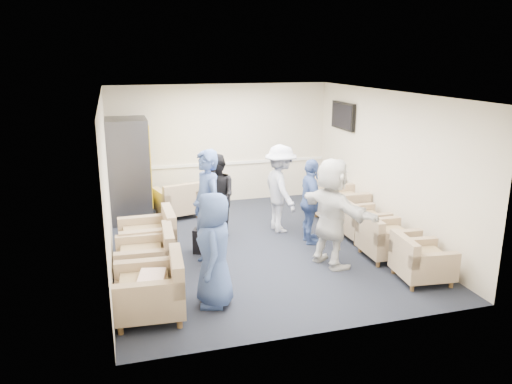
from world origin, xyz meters
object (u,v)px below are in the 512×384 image
object	(u,v)px
armchair_right_midnear	(384,240)
person_mid_right	(311,202)
armchair_left_near	(154,291)
armchair_right_far	(337,204)
armchair_left_mid	(149,260)
person_mid_left	(207,209)
person_back_right	(280,189)
person_back_left	(217,196)
person_front_right	(332,213)
armchair_right_near	(419,262)
armchair_right_midfar	(361,223)
armchair_corner	(178,202)
vending_machine	(129,170)
person_front_left	(214,250)
armchair_left_far	(151,239)

from	to	relation	value
armchair_right_midnear	person_mid_right	bearing A→B (deg)	44.17
armchair_left_near	armchair_right_far	bearing A→B (deg)	130.15
armchair_left_mid	armchair_left_near	bearing A→B (deg)	1.41
person_mid_left	person_back_right	xyz separation A→B (m)	(1.65, 1.20, -0.10)
armchair_right_far	person_mid_right	world-z (taller)	person_mid_right
person_back_left	person_mid_right	bearing A→B (deg)	42.03
person_mid_right	person_front_right	distance (m)	1.03
person_back_left	person_front_right	bearing A→B (deg)	18.20
armchair_right_near	armchair_right_far	distance (m)	2.93
armchair_left_near	armchair_right_midfar	xyz separation A→B (m)	(3.94, 1.87, -0.05)
person_mid_left	person_back_right	bearing A→B (deg)	114.03
armchair_left_near	armchair_right_midnear	xyz separation A→B (m)	(3.88, 0.92, -0.03)
armchair_corner	person_front_right	xyz separation A→B (m)	(2.05, -3.22, 0.56)
armchair_left_near	armchair_right_near	size ratio (longest dim) A/B	1.13
person_mid_left	armchair_left_near	bearing A→B (deg)	-45.98
vending_machine	armchair_corner	bearing A→B (deg)	-7.16
armchair_left_near	person_back_left	xyz separation A→B (m)	(1.41, 2.71, 0.43)
person_front_right	armchair_corner	bearing A→B (deg)	14.62
armchair_right_midnear	vending_machine	size ratio (longest dim) A/B	0.39
armchair_corner	armchair_left_mid	bearing A→B (deg)	60.75
armchair_right_midnear	person_back_right	xyz separation A→B (m)	(-1.25, 1.76, 0.53)
armchair_left_mid	armchair_right_far	size ratio (longest dim) A/B	0.94
armchair_right_far	vending_machine	bearing A→B (deg)	74.01
armchair_right_near	person_mid_left	distance (m)	3.37
armchair_left_mid	person_back_left	world-z (taller)	person_back_left
armchair_left_near	person_back_right	world-z (taller)	person_back_right
armchair_right_near	armchair_right_midnear	bearing A→B (deg)	8.88
armchair_left_mid	armchair_right_far	xyz separation A→B (m)	(3.92, 1.81, 0.03)
armchair_left_mid	armchair_right_midfar	size ratio (longest dim) A/B	1.17
armchair_corner	person_front_left	size ratio (longest dim) A/B	0.62
armchair_corner	person_front_right	world-z (taller)	person_front_right
vending_machine	person_mid_right	bearing A→B (deg)	-37.04
armchair_left_mid	person_front_left	world-z (taller)	person_front_left
armchair_right_midnear	armchair_right_far	world-z (taller)	armchair_right_far
armchair_left_far	vending_machine	xyz separation A→B (m)	(-0.22, 2.32, 0.69)
vending_machine	person_mid_left	world-z (taller)	vending_machine
armchair_right_midfar	armchair_corner	xyz separation A→B (m)	(-3.09, 2.25, 0.02)
armchair_left_mid	vending_machine	distance (m)	3.23
armchair_left_far	armchair_right_near	size ratio (longest dim) A/B	1.09
armchair_corner	person_mid_left	xyz separation A→B (m)	(0.14, -2.65, 0.63)
person_mid_left	armchair_right_midnear	bearing A→B (deg)	67.02
person_front_left	person_mid_left	xyz separation A→B (m)	(0.16, 1.36, 0.16)
armchair_left_near	armchair_corner	size ratio (longest dim) A/B	0.96
person_front_left	person_front_right	bearing A→B (deg)	122.52
armchair_left_far	person_front_left	size ratio (longest dim) A/B	0.57
armchair_left_far	person_front_left	distance (m)	1.98
armchair_left_far	person_mid_left	bearing A→B (deg)	62.68
person_back_left	person_back_right	xyz separation A→B (m)	(1.23, -0.03, 0.06)
person_mid_left	person_back_right	world-z (taller)	person_mid_left
armchair_right_near	person_mid_right	world-z (taller)	person_mid_right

